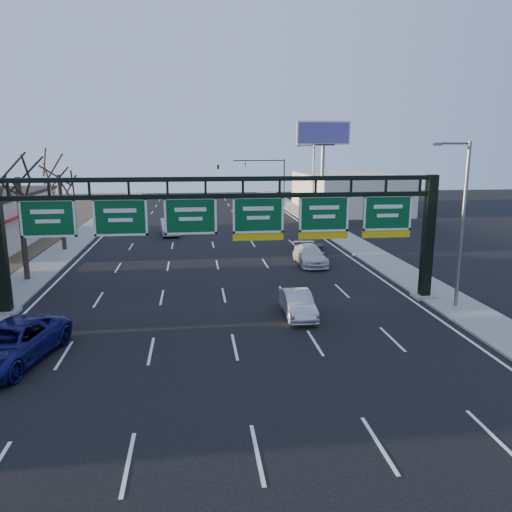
{
  "coord_description": "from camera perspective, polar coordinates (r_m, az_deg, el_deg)",
  "views": [
    {
      "loc": [
        -1.64,
        -18.81,
        8.7
      ],
      "look_at": [
        1.48,
        6.17,
        3.2
      ],
      "focal_mm": 35.0,
      "sensor_mm": 36.0,
      "label": 1
    }
  ],
  "objects": [
    {
      "name": "ground",
      "position": [
        20.79,
        -1.99,
        -12.42
      ],
      "size": [
        160.0,
        160.0,
        0.0
      ],
      "primitive_type": "plane",
      "color": "black",
      "rests_on": "ground"
    },
    {
      "name": "sidewalk_left",
      "position": [
        41.3,
        -22.62,
        -0.72
      ],
      "size": [
        3.0,
        120.0,
        0.12
      ],
      "primitive_type": "cube",
      "color": "gray",
      "rests_on": "ground"
    },
    {
      "name": "sidewalk_right",
      "position": [
        42.3,
        13.0,
        0.21
      ],
      "size": [
        3.0,
        120.0,
        0.12
      ],
      "primitive_type": "cube",
      "color": "gray",
      "rests_on": "ground"
    },
    {
      "name": "lane_markings",
      "position": [
        39.8,
        -4.59,
        -0.34
      ],
      "size": [
        21.6,
        120.0,
        0.01
      ],
      "primitive_type": "cube",
      "color": "white",
      "rests_on": "ground"
    },
    {
      "name": "sign_gantry",
      "position": [
        27.18,
        -3.25,
        3.69
      ],
      "size": [
        24.6,
        1.2,
        7.2
      ],
      "color": "black",
      "rests_on": "ground"
    },
    {
      "name": "building_right_distant",
      "position": [
        72.4,
        10.38,
        7.21
      ],
      "size": [
        12.0,
        20.0,
        5.0
      ],
      "primitive_type": "cube",
      "color": "beige",
      "rests_on": "ground"
    },
    {
      "name": "tree_mid",
      "position": [
        35.61,
        -25.78,
        9.76
      ],
      "size": [
        3.6,
        3.6,
        9.24
      ],
      "color": "#32251C",
      "rests_on": "sidewalk_left"
    },
    {
      "name": "tree_far",
      "position": [
        45.23,
        -21.74,
        9.92
      ],
      "size": [
        3.6,
        3.6,
        8.86
      ],
      "color": "#32251C",
      "rests_on": "sidewalk_left"
    },
    {
      "name": "streetlight_near",
      "position": [
        28.77,
        22.38,
        4.17
      ],
      "size": [
        2.15,
        0.22,
        9.0
      ],
      "color": "slate",
      "rests_on": "sidewalk_right"
    },
    {
      "name": "streetlight_far",
      "position": [
        60.59,
        6.44,
        8.82
      ],
      "size": [
        2.15,
        0.22,
        9.0
      ],
      "color": "slate",
      "rests_on": "sidewalk_right"
    },
    {
      "name": "billboard_right",
      "position": [
        65.93,
        7.68,
        12.53
      ],
      "size": [
        7.0,
        0.5,
        12.0
      ],
      "color": "slate",
      "rests_on": "ground"
    },
    {
      "name": "traffic_signal_mast",
      "position": [
        74.24,
        -1.47,
        9.84
      ],
      "size": [
        10.16,
        0.54,
        7.0
      ],
      "color": "black",
      "rests_on": "ground"
    },
    {
      "name": "car_blue_suv",
      "position": [
        23.03,
        -26.33,
        -9.0
      ],
      "size": [
        4.12,
        6.44,
        1.65
      ],
      "primitive_type": "imported",
      "rotation": [
        0.0,
        0.0,
        -0.25
      ],
      "color": "navy",
      "rests_on": "ground"
    },
    {
      "name": "car_silver_sedan",
      "position": [
        26.36,
        4.78,
        -5.47
      ],
      "size": [
        1.41,
        4.02,
        1.32
      ],
      "primitive_type": "imported",
      "rotation": [
        0.0,
        0.0,
        -0.0
      ],
      "color": "#A4A4A9",
      "rests_on": "ground"
    },
    {
      "name": "car_white_wagon",
      "position": [
        38.0,
        6.18,
        0.11
      ],
      "size": [
        2.02,
        4.9,
        1.42
      ],
      "primitive_type": "imported",
      "rotation": [
        0.0,
        0.0,
        0.01
      ],
      "color": "silver",
      "rests_on": "ground"
    },
    {
      "name": "car_grey_far",
      "position": [
        43.15,
        6.26,
        1.63
      ],
      "size": [
        1.98,
        4.47,
        1.49
      ],
      "primitive_type": "imported",
      "rotation": [
        0.0,
        0.0,
        -0.05
      ],
      "color": "#46494C",
      "rests_on": "ground"
    },
    {
      "name": "car_silver_distant",
      "position": [
        51.3,
        -9.83,
        3.29
      ],
      "size": [
        2.3,
        5.08,
        1.62
      ],
      "primitive_type": "imported",
      "rotation": [
        0.0,
        0.0,
        0.12
      ],
      "color": "silver",
      "rests_on": "ground"
    }
  ]
}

